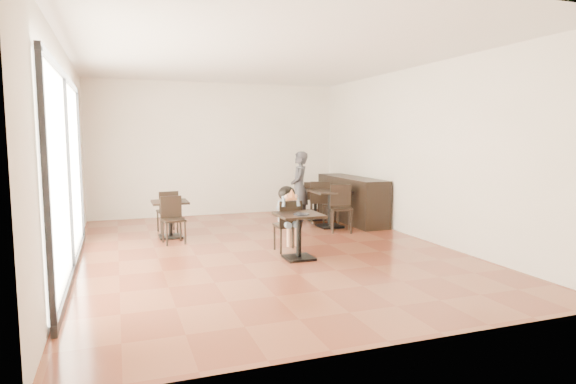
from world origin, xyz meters
name	(u,v)px	position (x,y,z in m)	size (l,w,h in m)	color
floor	(265,250)	(0.00, 0.00, 0.00)	(6.00, 8.00, 0.01)	brown
ceiling	(264,56)	(0.00, 0.00, 3.20)	(6.00, 8.00, 0.01)	white
wall_back	(217,149)	(0.00, 4.00, 1.60)	(6.00, 0.01, 3.20)	white
wall_front	(398,171)	(0.00, -4.00, 1.60)	(6.00, 0.01, 3.20)	white
wall_left	(66,158)	(-3.00, 0.00, 1.60)	(0.01, 8.00, 3.20)	white
wall_right	(419,153)	(3.00, 0.00, 1.60)	(0.01, 8.00, 3.20)	white
storefront_window	(66,174)	(-2.97, -0.50, 1.40)	(0.04, 4.50, 2.60)	white
child_table	(299,236)	(0.31, -0.78, 0.36)	(0.68, 0.68, 0.72)	black
child_chair	(287,226)	(0.31, -0.23, 0.43)	(0.39, 0.39, 0.86)	black
child	(287,219)	(0.31, -0.23, 0.54)	(0.39, 0.54, 1.09)	gray
plate	(301,214)	(0.31, -0.88, 0.72)	(0.24, 0.24, 0.01)	black
pizza_slice	(291,197)	(0.31, -0.42, 0.94)	(0.25, 0.19, 0.06)	#DFC075
adult_patron	(299,187)	(1.46, 2.19, 0.79)	(0.58, 0.38, 1.58)	#3E3D43
cafe_table_mid	(330,209)	(1.89, 1.51, 0.39)	(0.74, 0.74, 0.78)	black
cafe_table_left	(170,219)	(-1.40, 1.56, 0.35)	(0.66, 0.66, 0.70)	black
cafe_table_back	(315,205)	(1.97, 2.49, 0.35)	(0.65, 0.65, 0.69)	black
chair_mid_a	(319,202)	(1.89, 2.06, 0.47)	(0.42, 0.42, 0.94)	black
chair_mid_b	(341,209)	(1.89, 0.96, 0.47)	(0.42, 0.42, 0.94)	black
chair_left_a	(167,211)	(-1.40, 2.11, 0.42)	(0.38, 0.38, 0.84)	black
chair_left_b	(174,220)	(-1.40, 1.01, 0.42)	(0.38, 0.38, 0.84)	black
chair_back_a	(312,198)	(2.11, 3.04, 0.42)	(0.37, 0.37, 0.83)	black
chair_back_b	(331,204)	(2.11, 1.94, 0.42)	(0.37, 0.37, 0.83)	black
service_counter	(352,199)	(2.65, 2.00, 0.50)	(0.60, 2.40, 1.00)	black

